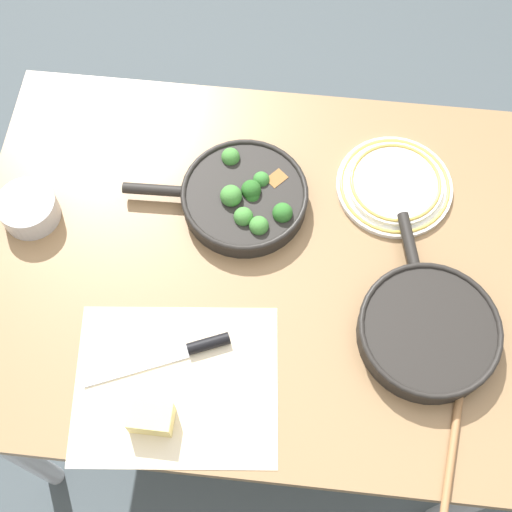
# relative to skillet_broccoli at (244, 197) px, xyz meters

# --- Properties ---
(ground_plane) EXTENTS (14.00, 14.00, 0.00)m
(ground_plane) POSITION_rel_skillet_broccoli_xyz_m (0.04, -0.13, -0.81)
(ground_plane) COLOR #424C51
(dining_table_red) EXTENTS (1.20, 0.88, 0.78)m
(dining_table_red) POSITION_rel_skillet_broccoli_xyz_m (0.04, -0.13, -0.12)
(dining_table_red) COLOR olive
(dining_table_red) RESTS_ON ground_plane
(skillet_broccoli) EXTENTS (0.40, 0.27, 0.08)m
(skillet_broccoli) POSITION_rel_skillet_broccoli_xyz_m (0.00, 0.00, 0.00)
(skillet_broccoli) COLOR black
(skillet_broccoli) RESTS_ON dining_table_red
(skillet_eggs) EXTENTS (0.28, 0.39, 0.05)m
(skillet_eggs) POSITION_rel_skillet_broccoli_xyz_m (0.39, -0.26, -0.00)
(skillet_eggs) COLOR black
(skillet_eggs) RESTS_ON dining_table_red
(wooden_spoon) EXTENTS (0.09, 0.40, 0.02)m
(wooden_spoon) POSITION_rel_skillet_broccoli_xyz_m (0.45, -0.41, -0.02)
(wooden_spoon) COLOR #996B42
(wooden_spoon) RESTS_ON dining_table_red
(parchment_sheet) EXTENTS (0.42, 0.35, 0.00)m
(parchment_sheet) POSITION_rel_skillet_broccoli_xyz_m (-0.09, -0.41, -0.03)
(parchment_sheet) COLOR beige
(parchment_sheet) RESTS_ON dining_table_red
(grater_knife) EXTENTS (0.28, 0.14, 0.02)m
(grater_knife) POSITION_rel_skillet_broccoli_xyz_m (-0.09, -0.35, -0.02)
(grater_knife) COLOR silver
(grater_knife) RESTS_ON dining_table_red
(cheese_block) EXTENTS (0.08, 0.06, 0.05)m
(cheese_block) POSITION_rel_skillet_broccoli_xyz_m (-0.12, -0.49, -0.00)
(cheese_block) COLOR #EFD67A
(cheese_block) RESTS_ON dining_table_red
(dinner_plate_stack) EXTENTS (0.25, 0.25, 0.03)m
(dinner_plate_stack) POSITION_rel_skillet_broccoli_xyz_m (0.32, 0.07, -0.02)
(dinner_plate_stack) COLOR white
(dinner_plate_stack) RESTS_ON dining_table_red
(prep_bowl_steel) EXTENTS (0.12, 0.12, 0.06)m
(prep_bowl_steel) POSITION_rel_skillet_broccoli_xyz_m (-0.45, -0.08, 0.00)
(prep_bowl_steel) COLOR #B7B7BC
(prep_bowl_steel) RESTS_ON dining_table_red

